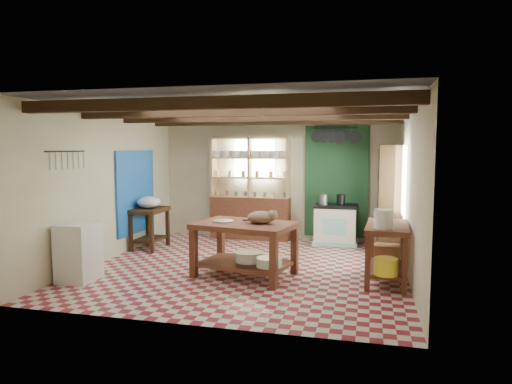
% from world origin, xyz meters
% --- Properties ---
extents(floor, '(5.00, 5.00, 0.02)m').
position_xyz_m(floor, '(0.00, 0.00, -0.01)').
color(floor, maroon).
rests_on(floor, ground).
extents(ceiling, '(5.00, 5.00, 0.02)m').
position_xyz_m(ceiling, '(0.00, 0.00, 2.60)').
color(ceiling, '#49484D').
rests_on(ceiling, wall_back).
extents(wall_back, '(5.00, 0.04, 2.60)m').
position_xyz_m(wall_back, '(0.00, 2.50, 1.30)').
color(wall_back, beige).
rests_on(wall_back, floor).
extents(wall_front, '(5.00, 0.04, 2.60)m').
position_xyz_m(wall_front, '(0.00, -2.50, 1.30)').
color(wall_front, beige).
rests_on(wall_front, floor).
extents(wall_left, '(0.04, 5.00, 2.60)m').
position_xyz_m(wall_left, '(-2.50, 0.00, 1.30)').
color(wall_left, beige).
rests_on(wall_left, floor).
extents(wall_right, '(0.04, 5.00, 2.60)m').
position_xyz_m(wall_right, '(2.50, 0.00, 1.30)').
color(wall_right, beige).
rests_on(wall_right, floor).
extents(ceiling_beams, '(5.00, 3.80, 0.15)m').
position_xyz_m(ceiling_beams, '(0.00, 0.00, 2.48)').
color(ceiling_beams, '#382313').
rests_on(ceiling_beams, ceiling).
extents(blue_wall_patch, '(0.04, 1.40, 1.60)m').
position_xyz_m(blue_wall_patch, '(-2.47, 0.90, 1.10)').
color(blue_wall_patch, blue).
rests_on(blue_wall_patch, wall_left).
extents(green_wall_patch, '(1.30, 0.04, 2.30)m').
position_xyz_m(green_wall_patch, '(1.25, 2.47, 1.25)').
color(green_wall_patch, '#1C4727').
rests_on(green_wall_patch, wall_back).
extents(window_back, '(0.90, 0.02, 0.80)m').
position_xyz_m(window_back, '(-0.50, 2.48, 1.70)').
color(window_back, '#B7CDB6').
rests_on(window_back, wall_back).
extents(window_right, '(0.02, 1.30, 1.20)m').
position_xyz_m(window_right, '(2.48, 1.00, 1.40)').
color(window_right, '#B7CDB6').
rests_on(window_right, wall_right).
extents(utensil_rail, '(0.06, 0.90, 0.28)m').
position_xyz_m(utensil_rail, '(-2.44, -1.20, 1.78)').
color(utensil_rail, black).
rests_on(utensil_rail, wall_left).
extents(pot_rack, '(0.86, 0.12, 0.36)m').
position_xyz_m(pot_rack, '(1.25, 2.05, 2.18)').
color(pot_rack, black).
rests_on(pot_rack, ceiling).
extents(shelving_unit, '(1.70, 0.34, 2.20)m').
position_xyz_m(shelving_unit, '(-0.55, 2.31, 1.10)').
color(shelving_unit, tan).
rests_on(shelving_unit, floor).
extents(tall_rack, '(0.40, 0.86, 2.00)m').
position_xyz_m(tall_rack, '(2.28, 1.80, 1.00)').
color(tall_rack, '#382313').
rests_on(tall_rack, floor).
extents(work_table, '(1.61, 1.23, 0.82)m').
position_xyz_m(work_table, '(0.09, -0.48, 0.41)').
color(work_table, brown).
rests_on(work_table, floor).
extents(stove, '(0.84, 0.57, 0.81)m').
position_xyz_m(stove, '(1.27, 2.15, 0.41)').
color(stove, white).
rests_on(stove, floor).
extents(prep_table, '(0.54, 0.79, 0.79)m').
position_xyz_m(prep_table, '(-2.20, 0.91, 0.40)').
color(prep_table, '#382313').
rests_on(prep_table, floor).
extents(white_cabinet, '(0.49, 0.58, 0.85)m').
position_xyz_m(white_cabinet, '(-2.22, -1.29, 0.43)').
color(white_cabinet, white).
rests_on(white_cabinet, floor).
extents(right_counter, '(0.66, 1.22, 0.85)m').
position_xyz_m(right_counter, '(2.18, -0.28, 0.42)').
color(right_counter, brown).
rests_on(right_counter, floor).
extents(cat, '(0.42, 0.33, 0.19)m').
position_xyz_m(cat, '(0.35, -0.48, 0.91)').
color(cat, '#9B7C5A').
rests_on(cat, work_table).
extents(steel_tray, '(0.38, 0.38, 0.02)m').
position_xyz_m(steel_tray, '(-0.26, -0.46, 0.83)').
color(steel_tray, '#9C9BA3').
rests_on(steel_tray, work_table).
extents(basin_large, '(0.51, 0.51, 0.15)m').
position_xyz_m(basin_large, '(0.15, -0.44, 0.29)').
color(basin_large, white).
rests_on(basin_large, work_table).
extents(basin_small, '(0.45, 0.45, 0.13)m').
position_xyz_m(basin_small, '(0.51, -0.66, 0.28)').
color(basin_small, white).
rests_on(basin_small, work_table).
extents(kettle_left, '(0.18, 0.18, 0.20)m').
position_xyz_m(kettle_left, '(1.02, 2.15, 0.92)').
color(kettle_left, '#9C9BA3').
rests_on(kettle_left, stove).
extents(kettle_right, '(0.17, 0.17, 0.21)m').
position_xyz_m(kettle_right, '(1.37, 2.15, 0.92)').
color(kettle_right, black).
rests_on(kettle_right, stove).
extents(enamel_bowl, '(0.46, 0.46, 0.23)m').
position_xyz_m(enamel_bowl, '(-2.20, 0.91, 0.91)').
color(enamel_bowl, white).
rests_on(enamel_bowl, prep_table).
extents(white_bucket, '(0.28, 0.28, 0.26)m').
position_xyz_m(white_bucket, '(2.11, -0.62, 0.98)').
color(white_bucket, white).
rests_on(white_bucket, right_counter).
extents(wicker_basket, '(0.39, 0.32, 0.26)m').
position_xyz_m(wicker_basket, '(2.20, 0.02, 0.36)').
color(wicker_basket, '#9D633F').
rests_on(wicker_basket, right_counter).
extents(yellow_tub, '(0.33, 0.33, 0.23)m').
position_xyz_m(yellow_tub, '(2.16, -0.73, 0.34)').
color(yellow_tub, yellow).
rests_on(yellow_tub, right_counter).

